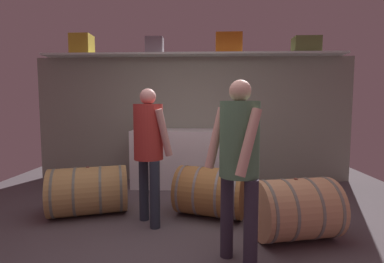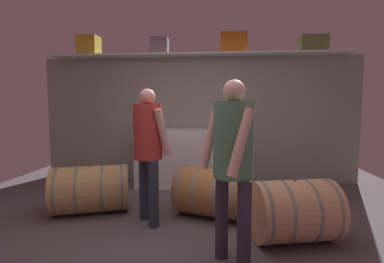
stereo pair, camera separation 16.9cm
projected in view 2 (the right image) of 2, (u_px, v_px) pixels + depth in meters
The scene contains 15 objects.
ground_plane at pixel (186, 219), 3.41m from camera, with size 6.70×8.09×0.02m, color #544B50.
back_wall_panel at pixel (198, 119), 5.13m from camera, with size 5.50×0.10×2.17m, color gray.
high_shelf_board at pixel (197, 55), 4.89m from camera, with size 5.06×0.40×0.03m, color silver.
toolcase_yellow at pixel (89, 46), 5.04m from camera, with size 0.34×0.29×0.33m, color gold.
toolcase_grey at pixel (160, 46), 4.93m from camera, with size 0.29×0.25×0.28m, color gray.
toolcase_orange at pixel (234, 43), 4.81m from camera, with size 0.44×0.22×0.34m, color orange.
toolcase_olive at pixel (313, 44), 4.70m from camera, with size 0.43×0.28×0.26m, color olive.
work_cabinet at pixel (185, 157), 4.82m from camera, with size 1.58×0.65×0.93m, color white.
wine_bottle_dark at pixel (146, 121), 4.84m from camera, with size 0.07×0.07×0.30m.
wine_glass at pixel (157, 123), 4.87m from camera, with size 0.07×0.07×0.15m.
wine_barrel_near at pixel (91, 189), 3.60m from camera, with size 1.04×0.83×0.59m.
wine_barrel_far at pixel (211, 192), 3.48m from camera, with size 0.93×0.79×0.60m.
wine_barrel_flank at pixel (294, 211), 2.83m from camera, with size 0.89×0.75×0.61m.
winemaker_pouring at pixel (148, 142), 3.22m from camera, with size 0.45×0.48×1.52m.
visitor_tasting at pixel (233, 153), 2.35m from camera, with size 0.46×0.50×1.54m.
Camera 2 is at (0.36, -2.68, 1.33)m, focal length 27.04 mm.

